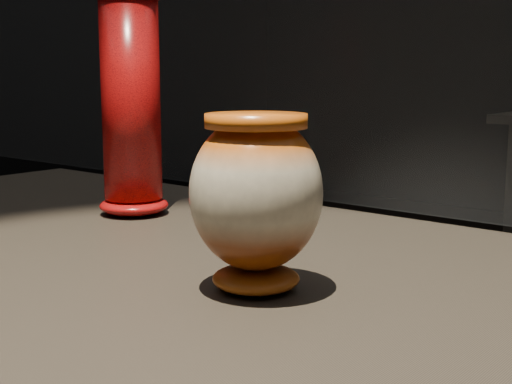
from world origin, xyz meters
TOP-DOWN VIEW (x-y plane):
  - main_vase at (0.02, -0.06)m, footprint 0.19×0.19m
  - tall_vase at (-0.41, 0.13)m, footprint 0.12×0.12m

SIDE VIEW (x-z plane):
  - main_vase at x=0.02m, z-range 0.91..1.11m
  - tall_vase at x=-0.41m, z-range 0.89..1.27m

